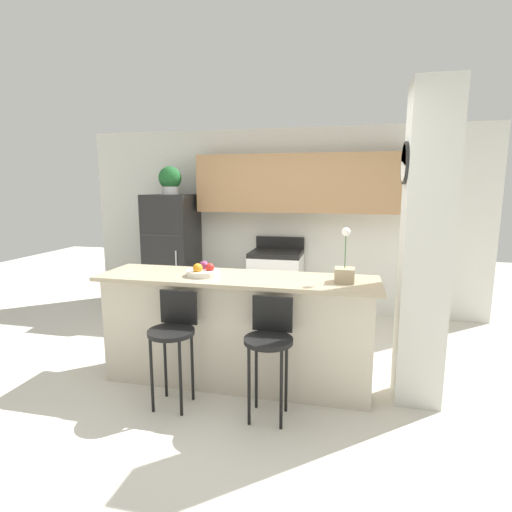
{
  "coord_description": "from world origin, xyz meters",
  "views": [
    {
      "loc": [
        0.93,
        -3.29,
        1.76
      ],
      "look_at": [
        0.0,
        0.78,
        1.03
      ],
      "focal_mm": 28.0,
      "sensor_mm": 36.0,
      "label": 1
    }
  ],
  "objects_px": {
    "bar_stool_right": "(269,340)",
    "potted_plant_on_fridge": "(170,180)",
    "refrigerator": "(173,254)",
    "stove_range": "(276,284)",
    "bar_stool_left": "(173,332)",
    "fruit_bowl": "(203,271)",
    "orchid_vase": "(345,271)",
    "trash_bin": "(204,304)"
  },
  "relations": [
    {
      "from": "bar_stool_right",
      "to": "fruit_bowl",
      "type": "bearing_deg",
      "value": 147.17
    },
    {
      "from": "orchid_vase",
      "to": "trash_bin",
      "type": "distance_m",
      "value": 2.64
    },
    {
      "from": "bar_stool_left",
      "to": "bar_stool_right",
      "type": "xyz_separation_m",
      "value": [
        0.78,
        0.0,
        0.0
      ]
    },
    {
      "from": "orchid_vase",
      "to": "trash_bin",
      "type": "xyz_separation_m",
      "value": [
        -1.85,
        1.66,
        -0.89
      ]
    },
    {
      "from": "trash_bin",
      "to": "stove_range",
      "type": "bearing_deg",
      "value": 15.56
    },
    {
      "from": "bar_stool_left",
      "to": "fruit_bowl",
      "type": "bearing_deg",
      "value": 77.49
    },
    {
      "from": "bar_stool_left",
      "to": "trash_bin",
      "type": "xyz_separation_m",
      "value": [
        -0.53,
        2.12,
        -0.42
      ]
    },
    {
      "from": "bar_stool_left",
      "to": "bar_stool_right",
      "type": "relative_size",
      "value": 1.0
    },
    {
      "from": "bar_stool_right",
      "to": "trash_bin",
      "type": "height_order",
      "value": "bar_stool_right"
    },
    {
      "from": "bar_stool_right",
      "to": "potted_plant_on_fridge",
      "type": "bearing_deg",
      "value": 128.24
    },
    {
      "from": "refrigerator",
      "to": "bar_stool_left",
      "type": "height_order",
      "value": "refrigerator"
    },
    {
      "from": "bar_stool_right",
      "to": "potted_plant_on_fridge",
      "type": "distance_m",
      "value": 3.24
    },
    {
      "from": "bar_stool_right",
      "to": "fruit_bowl",
      "type": "xyz_separation_m",
      "value": [
        -0.69,
        0.44,
        0.41
      ]
    },
    {
      "from": "orchid_vase",
      "to": "trash_bin",
      "type": "height_order",
      "value": "orchid_vase"
    },
    {
      "from": "potted_plant_on_fridge",
      "to": "trash_bin",
      "type": "bearing_deg",
      "value": -23.37
    },
    {
      "from": "refrigerator",
      "to": "fruit_bowl",
      "type": "relative_size",
      "value": 5.74
    },
    {
      "from": "fruit_bowl",
      "to": "potted_plant_on_fridge",
      "type": "bearing_deg",
      "value": 121.44
    },
    {
      "from": "bar_stool_right",
      "to": "bar_stool_left",
      "type": "bearing_deg",
      "value": 180.0
    },
    {
      "from": "stove_range",
      "to": "trash_bin",
      "type": "height_order",
      "value": "stove_range"
    },
    {
      "from": "fruit_bowl",
      "to": "bar_stool_left",
      "type": "bearing_deg",
      "value": -102.51
    },
    {
      "from": "stove_range",
      "to": "fruit_bowl",
      "type": "height_order",
      "value": "fruit_bowl"
    },
    {
      "from": "refrigerator",
      "to": "orchid_vase",
      "type": "height_order",
      "value": "refrigerator"
    },
    {
      "from": "bar_stool_left",
      "to": "fruit_bowl",
      "type": "xyz_separation_m",
      "value": [
        0.1,
        0.44,
        0.41
      ]
    },
    {
      "from": "bar_stool_right",
      "to": "potted_plant_on_fridge",
      "type": "xyz_separation_m",
      "value": [
        -1.85,
        2.35,
        1.24
      ]
    },
    {
      "from": "bar_stool_left",
      "to": "fruit_bowl",
      "type": "relative_size",
      "value": 3.21
    },
    {
      "from": "bar_stool_right",
      "to": "orchid_vase",
      "type": "relative_size",
      "value": 2.04
    },
    {
      "from": "refrigerator",
      "to": "orchid_vase",
      "type": "xyz_separation_m",
      "value": [
        2.39,
        -1.89,
        0.25
      ]
    },
    {
      "from": "fruit_bowl",
      "to": "refrigerator",
      "type": "bearing_deg",
      "value": 121.44
    },
    {
      "from": "refrigerator",
      "to": "bar_stool_right",
      "type": "relative_size",
      "value": 1.79
    },
    {
      "from": "refrigerator",
      "to": "stove_range",
      "type": "relative_size",
      "value": 1.55
    },
    {
      "from": "potted_plant_on_fridge",
      "to": "fruit_bowl",
      "type": "bearing_deg",
      "value": -58.56
    },
    {
      "from": "stove_range",
      "to": "fruit_bowl",
      "type": "xyz_separation_m",
      "value": [
        -0.32,
        -1.94,
        0.56
      ]
    },
    {
      "from": "refrigerator",
      "to": "stove_range",
      "type": "xyz_separation_m",
      "value": [
        1.48,
        0.03,
        -0.37
      ]
    },
    {
      "from": "stove_range",
      "to": "potted_plant_on_fridge",
      "type": "relative_size",
      "value": 2.81
    },
    {
      "from": "bar_stool_left",
      "to": "trash_bin",
      "type": "relative_size",
      "value": 2.43
    },
    {
      "from": "orchid_vase",
      "to": "potted_plant_on_fridge",
      "type": "bearing_deg",
      "value": 141.67
    },
    {
      "from": "bar_stool_left",
      "to": "bar_stool_right",
      "type": "distance_m",
      "value": 0.78
    },
    {
      "from": "bar_stool_left",
      "to": "potted_plant_on_fridge",
      "type": "relative_size",
      "value": 2.43
    },
    {
      "from": "refrigerator",
      "to": "trash_bin",
      "type": "bearing_deg",
      "value": -23.36
    },
    {
      "from": "stove_range",
      "to": "potted_plant_on_fridge",
      "type": "xyz_separation_m",
      "value": [
        -1.48,
        -0.03,
        1.39
      ]
    },
    {
      "from": "potted_plant_on_fridge",
      "to": "fruit_bowl",
      "type": "relative_size",
      "value": 1.32
    },
    {
      "from": "bar_stool_left",
      "to": "orchid_vase",
      "type": "bearing_deg",
      "value": 19.36
    }
  ]
}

